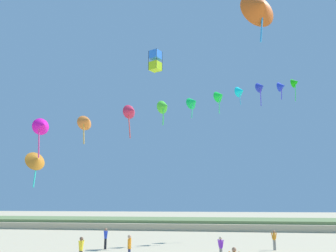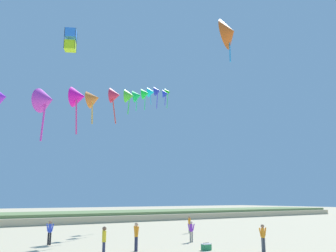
{
  "view_description": "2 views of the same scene",
  "coord_description": "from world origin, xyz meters",
  "px_view_note": "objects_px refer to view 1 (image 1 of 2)",
  "views": [
    {
      "loc": [
        5.77,
        -12.51,
        3.91
      ],
      "look_at": [
        2.42,
        9.98,
        8.71
      ],
      "focal_mm": 38.0,
      "sensor_mm": 36.0,
      "label": 1
    },
    {
      "loc": [
        -11.67,
        -9.66,
        3.26
      ],
      "look_at": [
        1.69,
        10.13,
        8.14
      ],
      "focal_mm": 38.0,
      "sensor_mm": 36.0,
      "label": 2
    }
  ],
  "objects_px": {
    "large_kite_low_lead": "(155,61)",
    "large_kite_mid_trail": "(36,160)",
    "person_near_left": "(81,249)",
    "person_mid_center": "(221,247)",
    "person_near_right": "(106,237)",
    "large_kite_high_solo": "(260,7)",
    "person_far_left": "(129,247)",
    "person_far_center": "(274,238)"
  },
  "relations": [
    {
      "from": "person_far_left",
      "to": "large_kite_low_lead",
      "type": "bearing_deg",
      "value": 93.63
    },
    {
      "from": "large_kite_low_lead",
      "to": "large_kite_high_solo",
      "type": "height_order",
      "value": "large_kite_low_lead"
    },
    {
      "from": "large_kite_low_lead",
      "to": "large_kite_mid_trail",
      "type": "relative_size",
      "value": 0.62
    },
    {
      "from": "large_kite_mid_trail",
      "to": "person_mid_center",
      "type": "bearing_deg",
      "value": -20.51
    },
    {
      "from": "person_far_left",
      "to": "large_kite_high_solo",
      "type": "height_order",
      "value": "large_kite_high_solo"
    },
    {
      "from": "person_near_left",
      "to": "large_kite_high_solo",
      "type": "xyz_separation_m",
      "value": [
        11.91,
        1.62,
        16.49
      ]
    },
    {
      "from": "person_near_left",
      "to": "large_kite_high_solo",
      "type": "relative_size",
      "value": 0.4
    },
    {
      "from": "person_near_left",
      "to": "person_mid_center",
      "type": "xyz_separation_m",
      "value": [
        8.6,
        3.12,
        -0.09
      ]
    },
    {
      "from": "large_kite_high_solo",
      "to": "person_far_center",
      "type": "bearing_deg",
      "value": 82.47
    },
    {
      "from": "person_far_left",
      "to": "large_kite_high_solo",
      "type": "bearing_deg",
      "value": 2.2
    },
    {
      "from": "person_far_left",
      "to": "large_kite_mid_trail",
      "type": "bearing_deg",
      "value": 144.06
    },
    {
      "from": "person_near_right",
      "to": "large_kite_mid_trail",
      "type": "distance_m",
      "value": 10.6
    },
    {
      "from": "person_near_left",
      "to": "large_kite_high_solo",
      "type": "height_order",
      "value": "large_kite_high_solo"
    },
    {
      "from": "person_far_center",
      "to": "large_kite_mid_trail",
      "type": "bearing_deg",
      "value": 178.29
    },
    {
      "from": "person_far_left",
      "to": "person_near_right",
      "type": "bearing_deg",
      "value": 120.33
    },
    {
      "from": "person_mid_center",
      "to": "person_far_center",
      "type": "distance_m",
      "value": 7.24
    },
    {
      "from": "person_near_left",
      "to": "large_kite_low_lead",
      "type": "bearing_deg",
      "value": 82.22
    },
    {
      "from": "person_mid_center",
      "to": "large_kite_mid_trail",
      "type": "height_order",
      "value": "large_kite_mid_trail"
    },
    {
      "from": "person_mid_center",
      "to": "large_kite_high_solo",
      "type": "bearing_deg",
      "value": -24.43
    },
    {
      "from": "person_near_left",
      "to": "person_far_center",
      "type": "relative_size",
      "value": 1.08
    },
    {
      "from": "person_far_center",
      "to": "large_kite_low_lead",
      "type": "xyz_separation_m",
      "value": [
        -10.94,
        5.27,
        18.18
      ]
    },
    {
      "from": "person_mid_center",
      "to": "large_kite_low_lead",
      "type": "bearing_deg",
      "value": 120.93
    },
    {
      "from": "person_near_right",
      "to": "large_kite_mid_trail",
      "type": "relative_size",
      "value": 0.46
    },
    {
      "from": "large_kite_high_solo",
      "to": "large_kite_low_lead",
      "type": "bearing_deg",
      "value": 128.32
    },
    {
      "from": "person_far_left",
      "to": "person_far_center",
      "type": "relative_size",
      "value": 1.11
    },
    {
      "from": "person_near_right",
      "to": "large_kite_mid_trail",
      "type": "xyz_separation_m",
      "value": [
        -7.86,
        2.12,
        6.79
      ]
    },
    {
      "from": "person_mid_center",
      "to": "person_far_left",
      "type": "bearing_deg",
      "value": -162.35
    },
    {
      "from": "person_near_right",
      "to": "large_kite_high_solo",
      "type": "distance_m",
      "value": 21.69
    },
    {
      "from": "large_kite_high_solo",
      "to": "person_mid_center",
      "type": "bearing_deg",
      "value": 155.57
    },
    {
      "from": "person_near_right",
      "to": "large_kite_low_lead",
      "type": "bearing_deg",
      "value": 67.29
    },
    {
      "from": "person_far_left",
      "to": "person_far_center",
      "type": "xyz_separation_m",
      "value": [
        10.11,
        7.69,
        -0.1
      ]
    },
    {
      "from": "person_mid_center",
      "to": "person_far_center",
      "type": "relative_size",
      "value": 0.98
    },
    {
      "from": "person_mid_center",
      "to": "large_kite_mid_trail",
      "type": "xyz_separation_m",
      "value": [
        -17.34,
        6.49,
        6.87
      ]
    },
    {
      "from": "large_kite_low_lead",
      "to": "person_far_left",
      "type": "bearing_deg",
      "value": -86.37
    },
    {
      "from": "large_kite_low_lead",
      "to": "person_near_left",
      "type": "bearing_deg",
      "value": -97.78
    },
    {
      "from": "person_near_left",
      "to": "person_mid_center",
      "type": "bearing_deg",
      "value": 19.95
    },
    {
      "from": "large_kite_high_solo",
      "to": "person_far_left",
      "type": "bearing_deg",
      "value": -177.8
    },
    {
      "from": "large_kite_low_lead",
      "to": "large_kite_high_solo",
      "type": "xyz_separation_m",
      "value": [
        9.97,
        -12.61,
        -1.61
      ]
    },
    {
      "from": "large_kite_high_solo",
      "to": "person_near_left",
      "type": "bearing_deg",
      "value": -172.27
    },
    {
      "from": "person_near_left",
      "to": "person_far_left",
      "type": "relative_size",
      "value": 0.98
    },
    {
      "from": "person_far_left",
      "to": "large_kite_mid_trail",
      "type": "height_order",
      "value": "large_kite_mid_trail"
    },
    {
      "from": "person_mid_center",
      "to": "person_far_left",
      "type": "xyz_separation_m",
      "value": [
        -5.83,
        -1.86,
        0.12
      ]
    }
  ]
}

